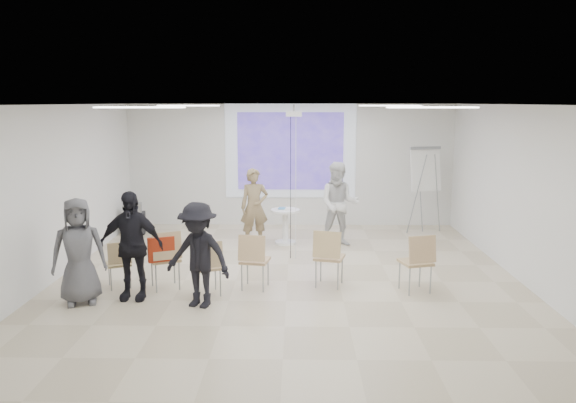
{
  "coord_description": "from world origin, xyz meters",
  "views": [
    {
      "loc": [
        0.16,
        -9.28,
        3.04
      ],
      "look_at": [
        0.0,
        0.8,
        1.25
      ],
      "focal_mm": 35.0,
      "sensor_mm": 36.0,
      "label": 1
    }
  ],
  "objects_px": {
    "audience_left": "(131,238)",
    "audience_outer": "(78,245)",
    "chair_left_mid": "(166,255)",
    "audience_mid": "(198,248)",
    "player_left": "(254,202)",
    "player_right": "(339,200)",
    "flipchart_easel": "(425,170)",
    "chair_center": "(254,257)",
    "pedestal_table": "(285,224)",
    "chair_right_inner": "(328,253)",
    "chair_right_far": "(418,258)",
    "laptop": "(207,265)",
    "av_cart": "(135,220)",
    "chair_far_left": "(119,260)",
    "chair_left_inner": "(208,263)"
  },
  "relations": [
    {
      "from": "audience_left",
      "to": "audience_outer",
      "type": "height_order",
      "value": "audience_left"
    },
    {
      "from": "chair_left_mid",
      "to": "audience_mid",
      "type": "bearing_deg",
      "value": -72.83
    },
    {
      "from": "chair_left_mid",
      "to": "audience_mid",
      "type": "height_order",
      "value": "audience_mid"
    },
    {
      "from": "player_left",
      "to": "player_right",
      "type": "bearing_deg",
      "value": -12.08
    },
    {
      "from": "player_right",
      "to": "flipchart_easel",
      "type": "bearing_deg",
      "value": 35.48
    },
    {
      "from": "audience_mid",
      "to": "flipchart_easel",
      "type": "xyz_separation_m",
      "value": [
        4.45,
        4.92,
        0.59
      ]
    },
    {
      "from": "chair_center",
      "to": "audience_mid",
      "type": "height_order",
      "value": "audience_mid"
    },
    {
      "from": "pedestal_table",
      "to": "chair_right_inner",
      "type": "distance_m",
      "value": 3.01
    },
    {
      "from": "chair_right_far",
      "to": "audience_left",
      "type": "bearing_deg",
      "value": 169.07
    },
    {
      "from": "player_right",
      "to": "chair_center",
      "type": "xyz_separation_m",
      "value": [
        -1.6,
        -2.95,
        -0.44
      ]
    },
    {
      "from": "player_left",
      "to": "laptop",
      "type": "distance_m",
      "value": 3.22
    },
    {
      "from": "audience_left",
      "to": "audience_outer",
      "type": "xyz_separation_m",
      "value": [
        -0.74,
        -0.21,
        -0.07
      ]
    },
    {
      "from": "chair_center",
      "to": "av_cart",
      "type": "xyz_separation_m",
      "value": [
        -3.08,
        3.91,
        -0.23
      ]
    },
    {
      "from": "chair_far_left",
      "to": "chair_right_far",
      "type": "height_order",
      "value": "chair_right_far"
    },
    {
      "from": "chair_right_far",
      "to": "audience_left",
      "type": "distance_m",
      "value": 4.54
    },
    {
      "from": "laptop",
      "to": "av_cart",
      "type": "distance_m",
      "value": 4.75
    },
    {
      "from": "audience_left",
      "to": "audience_outer",
      "type": "distance_m",
      "value": 0.77
    },
    {
      "from": "pedestal_table",
      "to": "flipchart_easel",
      "type": "relative_size",
      "value": 0.39
    },
    {
      "from": "chair_right_far",
      "to": "chair_right_inner",
      "type": "bearing_deg",
      "value": 154.51
    },
    {
      "from": "chair_left_mid",
      "to": "chair_far_left",
      "type": "bearing_deg",
      "value": 151.6
    },
    {
      "from": "audience_left",
      "to": "flipchart_easel",
      "type": "xyz_separation_m",
      "value": [
        5.55,
        4.6,
        0.51
      ]
    },
    {
      "from": "flipchart_easel",
      "to": "av_cart",
      "type": "distance_m",
      "value": 6.87
    },
    {
      "from": "chair_left_inner",
      "to": "chair_right_inner",
      "type": "relative_size",
      "value": 0.92
    },
    {
      "from": "player_right",
      "to": "chair_left_mid",
      "type": "bearing_deg",
      "value": -130.18
    },
    {
      "from": "audience_mid",
      "to": "av_cart",
      "type": "height_order",
      "value": "audience_mid"
    },
    {
      "from": "chair_right_inner",
      "to": "audience_outer",
      "type": "height_order",
      "value": "audience_outer"
    },
    {
      "from": "player_left",
      "to": "chair_left_mid",
      "type": "xyz_separation_m",
      "value": [
        -1.23,
        -2.95,
        -0.35
      ]
    },
    {
      "from": "player_left",
      "to": "audience_outer",
      "type": "distance_m",
      "value": 4.32
    },
    {
      "from": "audience_left",
      "to": "flipchart_easel",
      "type": "bearing_deg",
      "value": 42.49
    },
    {
      "from": "laptop",
      "to": "audience_outer",
      "type": "relative_size",
      "value": 0.18
    },
    {
      "from": "chair_right_inner",
      "to": "laptop",
      "type": "relative_size",
      "value": 2.96
    },
    {
      "from": "chair_far_left",
      "to": "flipchart_easel",
      "type": "height_order",
      "value": "flipchart_easel"
    },
    {
      "from": "chair_left_inner",
      "to": "audience_mid",
      "type": "xyz_separation_m",
      "value": [
        -0.07,
        -0.47,
        0.37
      ]
    },
    {
      "from": "chair_center",
      "to": "av_cart",
      "type": "relative_size",
      "value": 1.31
    },
    {
      "from": "chair_right_inner",
      "to": "laptop",
      "type": "bearing_deg",
      "value": -154.72
    },
    {
      "from": "pedestal_table",
      "to": "audience_outer",
      "type": "relative_size",
      "value": 0.43
    },
    {
      "from": "player_left",
      "to": "audience_left",
      "type": "height_order",
      "value": "audience_left"
    },
    {
      "from": "chair_right_far",
      "to": "audience_left",
      "type": "xyz_separation_m",
      "value": [
        -4.51,
        -0.33,
        0.4
      ]
    },
    {
      "from": "chair_left_mid",
      "to": "av_cart",
      "type": "height_order",
      "value": "chair_left_mid"
    },
    {
      "from": "chair_right_far",
      "to": "chair_left_mid",
      "type": "bearing_deg",
      "value": 163.51
    },
    {
      "from": "chair_right_inner",
      "to": "audience_mid",
      "type": "height_order",
      "value": "audience_mid"
    },
    {
      "from": "audience_mid",
      "to": "av_cart",
      "type": "bearing_deg",
      "value": 136.08
    },
    {
      "from": "chair_left_mid",
      "to": "chair_right_far",
      "type": "bearing_deg",
      "value": -25.81
    },
    {
      "from": "chair_right_inner",
      "to": "av_cart",
      "type": "height_order",
      "value": "chair_right_inner"
    },
    {
      "from": "chair_center",
      "to": "chair_right_far",
      "type": "xyz_separation_m",
      "value": [
        2.64,
        -0.11,
        0.02
      ]
    },
    {
      "from": "audience_outer",
      "to": "flipchart_easel",
      "type": "height_order",
      "value": "flipchart_easel"
    },
    {
      "from": "pedestal_table",
      "to": "chair_right_far",
      "type": "bearing_deg",
      "value": -55.34
    },
    {
      "from": "pedestal_table",
      "to": "chair_right_inner",
      "type": "relative_size",
      "value": 0.8
    },
    {
      "from": "pedestal_table",
      "to": "chair_right_far",
      "type": "relative_size",
      "value": 0.8
    },
    {
      "from": "player_right",
      "to": "audience_left",
      "type": "bearing_deg",
      "value": -130.13
    }
  ]
}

